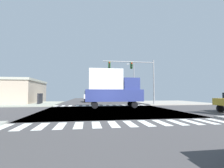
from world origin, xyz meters
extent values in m
cube|color=#413F41|center=(0.00, 0.00, -0.03)|extent=(14.00, 90.00, 0.05)
cube|color=#413F41|center=(0.00, 0.00, -0.03)|extent=(90.00, 12.00, 0.05)
cube|color=#A09B91|center=(13.00, 12.00, 0.07)|extent=(12.00, 12.00, 0.14)
cube|color=#9A9E8D|center=(-13.00, 12.00, 0.07)|extent=(12.00, 12.00, 0.14)
cube|color=silver|center=(-6.75, -7.30, 0.00)|extent=(0.50, 2.00, 0.01)
cube|color=silver|center=(-5.75, -7.30, 0.00)|extent=(0.50, 2.00, 0.01)
cube|color=silver|center=(-4.75, -7.30, 0.00)|extent=(0.50, 2.00, 0.01)
cube|color=silver|center=(-3.75, -7.30, 0.00)|extent=(0.50, 2.00, 0.01)
cube|color=silver|center=(-2.75, -7.30, 0.00)|extent=(0.50, 2.00, 0.01)
cube|color=silver|center=(-1.75, -7.30, 0.00)|extent=(0.50, 2.00, 0.01)
cube|color=silver|center=(-0.75, -7.30, 0.00)|extent=(0.50, 2.00, 0.01)
cube|color=silver|center=(0.25, -7.30, 0.00)|extent=(0.50, 2.00, 0.01)
cube|color=silver|center=(1.25, -7.30, 0.00)|extent=(0.50, 2.00, 0.01)
cube|color=silver|center=(2.25, -7.30, 0.00)|extent=(0.50, 2.00, 0.01)
cube|color=silver|center=(3.25, -7.30, 0.00)|extent=(0.50, 2.00, 0.01)
cube|color=silver|center=(4.25, -7.30, 0.00)|extent=(0.50, 2.00, 0.01)
cube|color=silver|center=(5.25, -7.30, 0.00)|extent=(0.50, 2.00, 0.01)
cube|color=silver|center=(6.25, -7.30, 0.00)|extent=(0.50, 2.00, 0.01)
cube|color=silver|center=(-6.75, 7.30, 0.00)|extent=(0.50, 2.00, 0.01)
cube|color=silver|center=(-5.75, 7.30, 0.00)|extent=(0.50, 2.00, 0.01)
cube|color=silver|center=(-4.75, 7.30, 0.00)|extent=(0.50, 2.00, 0.01)
cube|color=silver|center=(-3.75, 7.30, 0.00)|extent=(0.50, 2.00, 0.01)
cube|color=silver|center=(-2.75, 7.30, 0.00)|extent=(0.50, 2.00, 0.01)
cube|color=silver|center=(-1.75, 7.30, 0.00)|extent=(0.50, 2.00, 0.01)
cube|color=silver|center=(-0.75, 7.30, 0.00)|extent=(0.50, 2.00, 0.01)
cube|color=silver|center=(0.25, 7.30, 0.00)|extent=(0.50, 2.00, 0.01)
cube|color=silver|center=(1.25, 7.30, 0.00)|extent=(0.50, 2.00, 0.01)
cube|color=silver|center=(2.25, 7.30, 0.00)|extent=(0.50, 2.00, 0.01)
cube|color=silver|center=(3.25, 7.30, 0.00)|extent=(0.50, 2.00, 0.01)
cube|color=silver|center=(4.25, 7.30, 0.00)|extent=(0.50, 2.00, 0.01)
cube|color=silver|center=(5.25, 7.30, 0.00)|extent=(0.50, 2.00, 0.01)
cube|color=silver|center=(6.25, 7.30, 0.00)|extent=(0.50, 2.00, 0.01)
cylinder|color=gray|center=(7.94, 6.86, 3.52)|extent=(0.20, 0.20, 7.03)
cylinder|color=gray|center=(3.96, 6.86, 6.63)|extent=(7.97, 0.14, 0.14)
cube|color=#1E5123|center=(4.36, 6.86, 6.08)|extent=(0.32, 0.40, 1.00)
sphere|color=red|center=(4.36, 6.62, 6.39)|extent=(0.22, 0.22, 0.22)
sphere|color=black|center=(4.36, 6.62, 6.08)|extent=(0.22, 0.22, 0.22)
sphere|color=black|center=(4.36, 6.62, 5.77)|extent=(0.22, 0.22, 0.22)
cube|color=#1E5123|center=(0.93, 6.86, 6.08)|extent=(0.32, 0.40, 1.00)
sphere|color=red|center=(0.93, 6.62, 6.39)|extent=(0.22, 0.22, 0.22)
sphere|color=black|center=(0.93, 6.62, 6.08)|extent=(0.22, 0.22, 0.22)
sphere|color=black|center=(0.93, 6.62, 5.77)|extent=(0.22, 0.22, 0.22)
cylinder|color=gray|center=(7.61, 16.35, 4.10)|extent=(0.16, 0.16, 8.20)
cylinder|color=gray|center=(6.91, 16.35, 8.10)|extent=(1.40, 0.10, 0.10)
ellipsoid|color=silver|center=(6.21, 16.35, 8.05)|extent=(0.60, 0.32, 0.20)
cube|color=tan|center=(-17.43, 15.23, 1.96)|extent=(12.08, 10.95, 3.92)
cube|color=#ADAC9B|center=(-17.43, 15.23, 4.12)|extent=(12.38, 11.25, 0.40)
cube|color=black|center=(-9.89, 10.76, 0.90)|extent=(0.24, 2.20, 1.80)
cylinder|color=black|center=(-1.22, 33.30, 0.37)|extent=(0.26, 0.74, 0.74)
cylinder|color=black|center=(-2.78, 33.30, 0.37)|extent=(0.26, 0.74, 0.74)
cylinder|color=black|center=(-1.22, 36.43, 0.37)|extent=(0.26, 0.74, 0.74)
cylinder|color=black|center=(-2.78, 36.43, 0.37)|extent=(0.26, 0.74, 0.74)
cube|color=silver|center=(-2.00, 34.86, 1.18)|extent=(1.96, 4.60, 0.88)
cube|color=black|center=(-2.00, 34.86, 1.98)|extent=(1.69, 3.22, 0.72)
cylinder|color=black|center=(10.54, -2.78, 0.34)|extent=(0.68, 0.26, 0.68)
cylinder|color=black|center=(-1.22, 15.44, 0.37)|extent=(0.26, 0.74, 0.74)
cylinder|color=black|center=(-2.78, 15.44, 0.37)|extent=(0.26, 0.74, 0.74)
cylinder|color=black|center=(-1.22, 18.57, 0.37)|extent=(0.26, 0.74, 0.74)
cylinder|color=black|center=(-2.78, 18.57, 0.37)|extent=(0.26, 0.74, 0.74)
cube|color=silver|center=(-2.00, 17.00, 1.18)|extent=(1.96, 4.60, 0.88)
cube|color=black|center=(-2.00, 17.00, 1.98)|extent=(1.69, 3.22, 0.72)
cylinder|color=black|center=(3.50, 4.46, 0.40)|extent=(0.80, 0.26, 0.80)
cylinder|color=black|center=(3.50, 2.54, 0.40)|extent=(0.80, 0.26, 0.80)
cylinder|color=black|center=(-1.39, 4.46, 0.40)|extent=(0.80, 0.26, 0.80)
cylinder|color=black|center=(-1.39, 2.54, 0.40)|extent=(0.80, 0.26, 0.80)
cube|color=navy|center=(1.06, 3.50, 1.54)|extent=(7.20, 2.40, 1.49)
cube|color=white|center=(-0.02, 3.50, 3.57)|extent=(4.18, 2.30, 2.56)
cube|color=navy|center=(3.22, 3.50, 3.03)|extent=(2.02, 2.11, 1.49)
camera|label=1|loc=(-2.27, -16.61, 1.80)|focal=25.52mm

